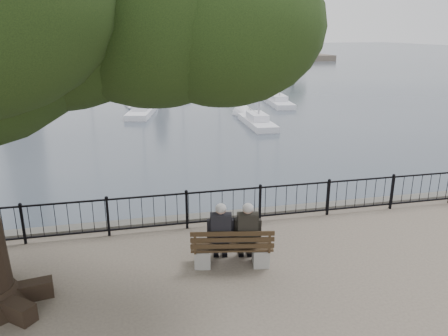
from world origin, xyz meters
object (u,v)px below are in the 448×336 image
object	(u,v)px
person_right	(247,235)
lion_monument	(158,61)
person_left	(221,235)
bench	(232,252)

from	to	relation	value
person_right	lion_monument	size ratio (longest dim) A/B	0.17
person_left	lion_monument	world-z (taller)	lion_monument
lion_monument	person_right	bearing A→B (deg)	-92.26
person_left	person_right	bearing A→B (deg)	-10.84
bench	person_right	xyz separation A→B (m)	(0.35, 0.04, 0.36)
bench	lion_monument	size ratio (longest dim) A/B	0.21
person_left	person_right	world-z (taller)	same
bench	person_left	world-z (taller)	person_left
person_right	lion_monument	distance (m)	49.57
bench	lion_monument	bearing A→B (deg)	87.34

